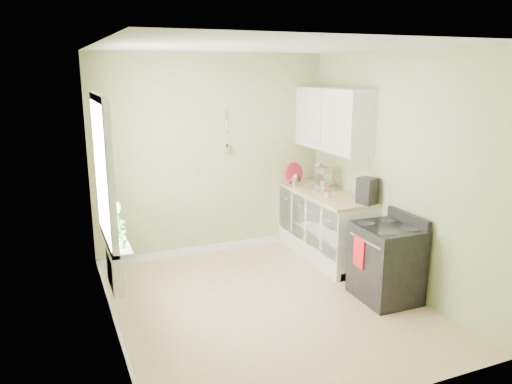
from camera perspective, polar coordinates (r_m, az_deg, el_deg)
name	(u,v)px	position (r m, az deg, el deg)	size (l,w,h in m)	color
floor	(267,306)	(5.56, 1.26, -12.85)	(3.20, 3.60, 0.02)	tan
ceiling	(268,45)	(4.97, 1.43, 16.42)	(3.20, 3.60, 0.02)	white
wall_back	(212,156)	(6.75, -5.00, 4.12)	(3.20, 0.02, 2.70)	tan
wall_left	(105,199)	(4.68, -16.93, -0.82)	(0.02, 3.60, 2.70)	tan
wall_right	(396,171)	(5.92, 15.69, 2.27)	(0.02, 3.60, 2.70)	tan
base_cabinets	(325,226)	(6.78, 7.87, -3.90)	(0.60, 1.60, 0.87)	white
countertop	(325,194)	(6.65, 7.93, -0.17)	(0.64, 1.60, 0.04)	#E1BE89
upper_cabinets	(333,119)	(6.64, 8.77, 8.20)	(0.35, 1.40, 0.80)	white
window	(102,171)	(4.93, -17.17, 2.28)	(0.06, 1.14, 1.44)	white
window_sill	(115,237)	(5.11, -15.82, -5.02)	(0.18, 1.14, 0.04)	white
radiator	(115,271)	(5.18, -15.84, -8.68)	(0.12, 0.50, 0.35)	white
wall_utensils	(227,140)	(6.75, -3.34, 5.99)	(0.02, 0.14, 0.58)	#E1BE89
stove	(386,262)	(5.71, 14.68, -7.76)	(0.62, 0.70, 0.96)	black
stand_mixer	(322,179)	(6.71, 7.57, 1.48)	(0.18, 0.31, 0.36)	#B2B2B7
kettle	(295,180)	(6.90, 4.49, 1.35)	(0.17, 0.10, 0.17)	silver
coffee_maker	(367,191)	(6.12, 12.55, 0.06)	(0.23, 0.25, 0.32)	black
red_tray	(294,174)	(7.00, 4.35, 2.12)	(0.31, 0.31, 0.02)	#A9162E
jar	(327,194)	(6.35, 8.14, -0.24)	(0.08, 0.08, 0.09)	#BFB499
plant_a	(121,233)	(4.69, -15.20, -4.57)	(0.15, 0.10, 0.29)	#347528
plant_b	(114,219)	(5.11, -15.92, -2.94)	(0.17, 0.14, 0.32)	#347528
plant_c	(111,214)	(5.30, -16.19, -2.48)	(0.17, 0.17, 0.30)	#347528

